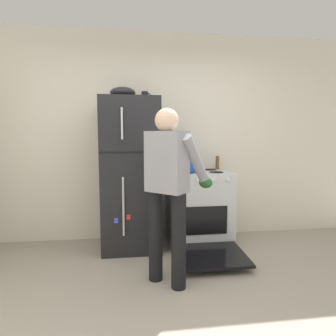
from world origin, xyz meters
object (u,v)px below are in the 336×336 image
(person_cook, at_px, (169,181))
(coffee_mug, at_px, (145,96))
(red_pot, at_px, (187,166))
(mixing_bowl, at_px, (123,93))
(refrigerator, at_px, (131,175))
(pepper_mill, at_px, (217,162))
(stove_range, at_px, (199,209))

(person_cook, relative_size, coffee_mug, 14.28)
(red_pot, height_order, mixing_bowl, mixing_bowl)
(refrigerator, relative_size, pepper_mill, 10.71)
(pepper_mill, bearing_deg, person_cook, -125.35)
(person_cook, relative_size, pepper_mill, 9.51)
(red_pot, relative_size, pepper_mill, 2.20)
(stove_range, xyz_separation_m, red_pot, (-0.16, -0.03, 0.54))
(stove_range, bearing_deg, mixing_bowl, 178.88)
(refrigerator, relative_size, mixing_bowl, 6.04)
(red_pot, distance_m, mixing_bowl, 1.16)
(refrigerator, relative_size, stove_range, 1.46)
(stove_range, bearing_deg, pepper_mill, 36.02)
(pepper_mill, relative_size, mixing_bowl, 0.56)
(person_cook, height_order, red_pot, person_cook)
(mixing_bowl, bearing_deg, stove_range, -1.12)
(person_cook, bearing_deg, stove_range, 61.17)
(pepper_mill, bearing_deg, red_pot, -151.48)
(person_cook, distance_m, coffee_mug, 1.34)
(person_cook, xyz_separation_m, mixing_bowl, (-0.42, 0.93, 0.92))
(refrigerator, distance_m, coffee_mug, 0.97)
(refrigerator, relative_size, coffee_mug, 16.08)
(person_cook, distance_m, mixing_bowl, 1.37)
(stove_range, bearing_deg, refrigerator, 178.79)
(red_pot, height_order, coffee_mug, coffee_mug)
(red_pot, xyz_separation_m, mixing_bowl, (-0.77, 0.05, 0.87))
(refrigerator, height_order, mixing_bowl, mixing_bowl)
(pepper_mill, bearing_deg, mixing_bowl, -170.73)
(person_cook, distance_m, pepper_mill, 1.39)
(mixing_bowl, bearing_deg, refrigerator, -0.22)
(red_pot, distance_m, pepper_mill, 0.52)
(coffee_mug, xyz_separation_m, pepper_mill, (0.96, 0.15, -0.83))
(coffee_mug, relative_size, pepper_mill, 0.67)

